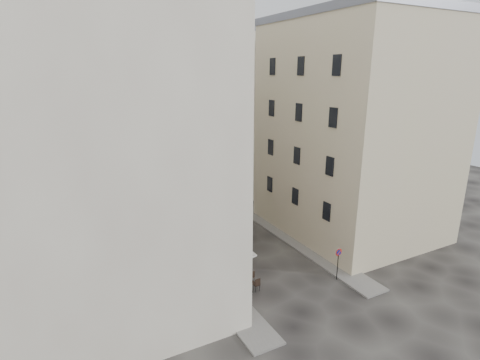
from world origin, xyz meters
TOP-DOWN VIEW (x-y plane):
  - ground at (0.00, 0.00)m, footprint 90.00×90.00m
  - sidewalk_left at (-4.50, 4.00)m, footprint 2.00×22.00m
  - sidewalk_right at (4.50, 3.00)m, footprint 2.00×18.00m
  - building_left at (-10.50, 3.00)m, footprint 12.20×16.20m
  - building_right at (10.50, 3.50)m, footprint 12.20×14.20m
  - building_back at (-1.00, 19.00)m, footprint 18.20×10.20m
  - cafe_storefront at (-4.32, 1.00)m, footprint 1.74×7.30m
  - stone_steps at (0.00, 12.57)m, footprint 9.00×3.15m
  - bollard_near at (-3.25, -1.00)m, footprint 0.12×0.12m
  - bollard_mid at (-3.25, 2.50)m, footprint 0.12×0.12m
  - bollard_far at (-3.25, 6.00)m, footprint 0.12×0.12m
  - no_parking_sign at (3.37, -3.23)m, footprint 0.55×0.10m
  - bistro_table_a at (-2.81, -1.76)m, footprint 1.32×0.62m
  - bistro_table_b at (-2.51, -0.64)m, footprint 1.18×0.55m
  - bistro_table_c at (-2.91, 1.23)m, footprint 1.38×0.65m
  - bistro_table_d at (-3.19, 3.58)m, footprint 1.42×0.66m
  - bistro_table_e at (-2.75, 4.66)m, footprint 1.27×0.60m
  - pedestrian at (-2.34, 2.92)m, footprint 0.64×0.46m

SIDE VIEW (x-z plane):
  - ground at x=0.00m, z-range 0.00..0.00m
  - sidewalk_left at x=-4.50m, z-range 0.00..0.12m
  - sidewalk_right at x=4.50m, z-range 0.00..0.12m
  - stone_steps at x=0.00m, z-range 0.00..0.80m
  - bistro_table_b at x=-2.51m, z-range 0.01..0.84m
  - bistro_table_e at x=-2.75m, z-range 0.01..0.91m
  - bistro_table_a at x=-2.81m, z-range 0.01..0.94m
  - bistro_table_c at x=-2.91m, z-range 0.01..0.98m
  - bistro_table_d at x=-3.19m, z-range 0.01..1.01m
  - bollard_near at x=-3.25m, z-range 0.04..1.02m
  - bollard_mid at x=-3.25m, z-range 0.04..1.02m
  - bollard_far at x=-3.25m, z-range 0.04..1.02m
  - pedestrian at x=-2.34m, z-range 0.00..1.65m
  - no_parking_sign at x=3.37m, z-range 0.50..2.89m
  - cafe_storefront at x=-4.32m, z-range 0.13..3.63m
  - building_right at x=10.50m, z-range 0.01..18.61m
  - building_back at x=-1.00m, z-range 0.01..18.61m
  - building_left at x=-10.50m, z-range 0.01..20.61m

